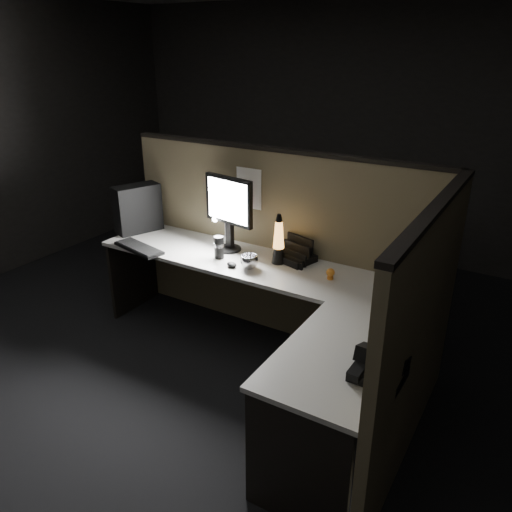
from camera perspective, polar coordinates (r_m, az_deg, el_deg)
The scene contains 17 objects.
floor at distance 3.67m, azimuth -5.10°, elevation -14.51°, with size 6.00×6.00×0.00m, color black.
room_shell at distance 2.98m, azimuth -6.20°, elevation 11.05°, with size 6.00×6.00×6.00m.
partition_back at distance 3.99m, azimuth 2.36°, elevation 1.18°, with size 2.66×0.06×1.50m, color brown.
partition_right at distance 2.87m, azimuth 17.99°, elevation -9.30°, with size 0.06×1.66×1.50m, color brown.
desk at distance 3.45m, azimuth -0.53°, elevation -5.61°, with size 2.60×1.60×0.73m.
pc_tower at distance 4.42m, azimuth -13.38°, elevation 5.30°, with size 0.17×0.39×0.41m, color black.
monitor at distance 3.85m, azimuth -3.13°, elevation 5.67°, with size 0.46×0.20×0.59m.
keyboard at distance 4.07m, azimuth -13.24°, elevation 0.88°, with size 0.47×0.16×0.02m, color black.
mouse at distance 3.65m, azimuth -2.79°, elevation -0.99°, with size 0.09×0.06×0.03m, color black.
clip_lamp at distance 4.07m, azimuth -4.10°, elevation 3.45°, with size 0.05×0.19×0.25m.
organizer at distance 3.76m, azimuth 4.58°, elevation 0.13°, with size 0.31×0.29×0.20m.
lava_lamp at distance 3.67m, azimuth 2.60°, elevation 1.50°, with size 0.10×0.10×0.38m.
travel_mug at distance 3.78m, azimuth -4.25°, elevation 1.00°, with size 0.08×0.08×0.17m, color black.
steel_mug at distance 3.61m, azimuth -0.78°, elevation -0.67°, with size 0.13×0.13×0.10m, color silver.
figurine at distance 3.48m, azimuth 8.51°, elevation -1.87°, with size 0.06×0.06×0.06m, color orange.
pinned_paper at distance 3.93m, azimuth -0.82°, elevation 7.73°, with size 0.22×0.00×0.32m, color white.
desk_phone at distance 2.56m, azimuth 13.84°, elevation -12.18°, with size 0.25×0.26×0.15m.
Camera 1 is at (1.77, -2.32, 2.23)m, focal length 35.00 mm.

